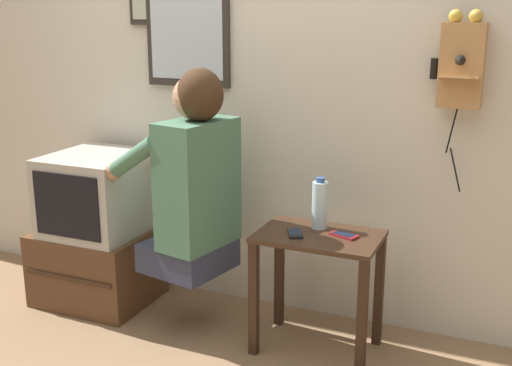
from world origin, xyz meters
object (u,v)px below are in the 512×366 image
object	(u,v)px
person	(193,179)
wall_mirror	(187,9)
cell_phone_spare	(344,235)
television	(98,193)
cell_phone_held	(295,233)
water_bottle	(320,205)
wall_phone_antique	(462,63)

from	to	relation	value
person	wall_mirror	world-z (taller)	wall_mirror
cell_phone_spare	television	bearing A→B (deg)	108.77
person	cell_phone_held	world-z (taller)	person
television	person	bearing A→B (deg)	-10.19
television	cell_phone_held	bearing A→B (deg)	-4.78
wall_mirror	water_bottle	distance (m)	1.22
person	wall_mirror	bearing A→B (deg)	42.34
person	cell_phone_held	bearing A→B (deg)	-75.91
wall_mirror	cell_phone_spare	world-z (taller)	wall_mirror
person	cell_phone_held	size ratio (longest dim) A/B	7.09
person	television	distance (m)	0.67
cell_phone_held	wall_phone_antique	bearing A→B (deg)	4.00
wall_mirror	cell_phone_spare	size ratio (longest dim) A/B	5.71
person	water_bottle	distance (m)	0.60
cell_phone_held	cell_phone_spare	world-z (taller)	same
wall_phone_antique	cell_phone_held	bearing A→B (deg)	-150.26
wall_mirror	wall_phone_antique	bearing A→B (deg)	-1.72
cell_phone_held	television	bearing A→B (deg)	149.47
person	cell_phone_spare	bearing A→B (deg)	-71.40
person	cell_phone_spare	xyz separation A→B (m)	(0.71, 0.08, -0.20)
water_bottle	wall_mirror	bearing A→B (deg)	161.96
person	water_bottle	bearing A→B (deg)	-63.64
television	water_bottle	xyz separation A→B (m)	(1.21, 0.03, 0.08)
wall_phone_antique	cell_phone_spare	xyz separation A→B (m)	(-0.41, -0.29, -0.75)
television	cell_phone_spare	bearing A→B (deg)	-1.33
wall_phone_antique	cell_phone_spare	distance (m)	0.90
wall_phone_antique	wall_mirror	bearing A→B (deg)	178.28
wall_mirror	television	bearing A→B (deg)	-142.95
wall_mirror	water_bottle	xyz separation A→B (m)	(0.82, -0.27, -0.87)
cell_phone_spare	wall_mirror	bearing A→B (deg)	90.99
wall_phone_antique	wall_mirror	distance (m)	1.38
television	cell_phone_spare	world-z (taller)	television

